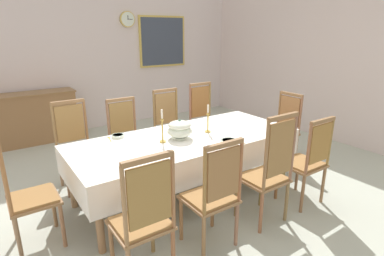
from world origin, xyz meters
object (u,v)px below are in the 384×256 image
framed_painting (163,42)px  bowl_near_right (118,136)px  chair_south_d (307,160)px  sideboard (34,118)px  chair_north_b (126,136)px  chair_south_a (144,217)px  candlestick_west (162,129)px  mounted_clock (127,19)px  chair_north_a (75,145)px  chair_south_c (269,170)px  chair_north_d (204,119)px  chair_head_west (23,190)px  bowl_near_left (229,142)px  spoon_primary (235,141)px  soup_tureen (180,129)px  chair_head_east (283,127)px  dining_table (186,143)px  chair_south_b (213,193)px  chair_north_c (170,126)px  candlestick_east (208,121)px

framed_painting → bowl_near_right: bearing=-128.1°
chair_south_d → sideboard: size_ratio=0.73×
chair_north_b → framed_painting: framed_painting is taller
chair_south_a → candlestick_west: bearing=53.3°
chair_south_d → mounted_clock: 4.59m
chair_south_a → mounted_clock: mounted_clock is taller
chair_north_a → chair_south_c: bearing=125.6°
chair_north_d → chair_head_west: size_ratio=0.97×
sideboard → bowl_near_left: bearing=112.5°
sideboard → chair_north_a: bearing=94.5°
chair_south_a → chair_north_b: size_ratio=1.06×
bowl_near_left → spoon_primary: size_ratio=1.08×
soup_tureen → sideboard: (-1.11, 3.08, -0.40)m
bowl_near_left → chair_head_east: bearing=17.3°
chair_south_d → mounted_clock: mounted_clock is taller
candlestick_west → dining_table: bearing=0.0°
chair_head_west → mounted_clock: bearing=142.6°
sideboard → chair_north_b: bearing=111.9°
chair_north_a → chair_north_d: chair_north_d is taller
chair_south_b → spoon_primary: size_ratio=6.14×
dining_table → chair_north_b: (-0.35, 0.97, -0.12)m
soup_tureen → framed_painting: 3.84m
chair_south_c → framed_painting: 4.62m
chair_north_d → spoon_primary: size_ratio=6.51×
sideboard → bowl_near_right: bearing=101.5°
chair_south_b → chair_north_c: size_ratio=0.97×
chair_head_east → chair_head_west: bearing=90.0°
chair_south_d → chair_head_east: size_ratio=1.00×
framed_painting → chair_north_d: bearing=-104.2°
soup_tureen → candlestick_east: bearing=0.0°
chair_south_a → candlestick_east: size_ratio=3.22×
chair_north_c → chair_head_east: bearing=145.1°
candlestick_west → chair_north_d: bearing=36.4°
chair_south_b → bowl_near_right: (-0.32, 1.41, 0.20)m
chair_head_west → chair_head_east: bearing=90.0°
dining_table → chair_south_d: size_ratio=2.54×
bowl_near_right → framed_painting: (2.27, 2.90, 0.94)m
chair_north_d → bowl_near_left: chair_north_d is taller
chair_south_a → chair_south_c: bearing=-0.2°
candlestick_west → candlestick_east: candlestick_west is taller
chair_north_c → chair_south_d: size_ratio=1.05×
chair_north_d → bowl_near_left: (-0.74, -1.43, 0.19)m
chair_north_b → candlestick_west: size_ratio=2.80×
chair_head_west → sideboard: (0.54, 3.08, -0.14)m
chair_south_a → sideboard: (-0.16, 4.05, -0.12)m
chair_south_b → chair_south_d: chair_south_b is taller
framed_painting → chair_south_c: bearing=-106.1°
chair_south_a → framed_painting: 5.18m
soup_tureen → dining_table: bearing=0.0°
chair_head_west → candlestick_west: size_ratio=3.12×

